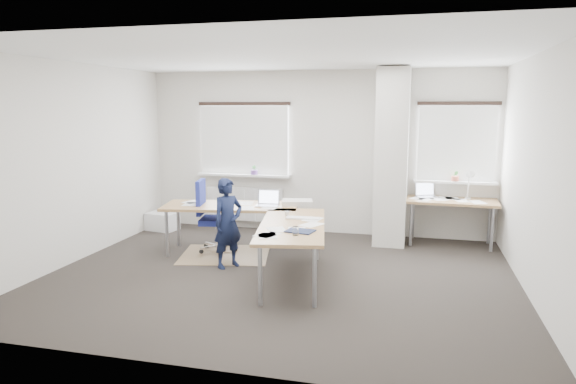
% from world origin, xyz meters
% --- Properties ---
extents(ground, '(6.00, 6.00, 0.00)m').
position_xyz_m(ground, '(0.00, 0.00, 0.00)').
color(ground, black).
rests_on(ground, ground).
extents(room_shell, '(6.04, 5.04, 2.82)m').
position_xyz_m(room_shell, '(0.18, 0.45, 1.75)').
color(room_shell, silver).
rests_on(room_shell, ground).
extents(floor_mat, '(1.48, 1.33, 0.01)m').
position_xyz_m(floor_mat, '(-1.04, 0.73, 0.00)').
color(floor_mat, olive).
rests_on(floor_mat, ground).
extents(white_crate, '(0.58, 0.45, 0.31)m').
position_xyz_m(white_crate, '(-2.70, 1.95, 0.16)').
color(white_crate, white).
rests_on(white_crate, ground).
extents(desk_main, '(2.82, 2.63, 0.96)m').
position_xyz_m(desk_main, '(-0.35, 0.42, 0.69)').
color(desk_main, '#956340').
rests_on(desk_main, ground).
extents(desk_side, '(1.43, 0.77, 1.22)m').
position_xyz_m(desk_side, '(2.25, 2.16, 0.69)').
color(desk_side, '#956340').
rests_on(desk_side, ground).
extents(task_chair, '(0.61, 0.60, 1.10)m').
position_xyz_m(task_chair, '(-1.26, 0.88, 0.31)').
color(task_chair, navy).
rests_on(task_chair, ground).
extents(person, '(0.50, 0.54, 1.24)m').
position_xyz_m(person, '(-0.78, 0.20, 0.62)').
color(person, black).
rests_on(person, ground).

